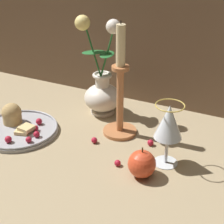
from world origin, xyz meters
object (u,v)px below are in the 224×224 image
object	(u,v)px
vase	(102,88)
plate_with_pastries	(17,126)
apple_beside_vase	(142,164)
candlestick	(120,96)
wine_glass	(169,124)

from	to	relation	value
vase	plate_with_pastries	xyz separation A→B (m)	(-0.17, -0.21, -0.07)
plate_with_pastries	apple_beside_vase	xyz separation A→B (m)	(0.40, -0.04, 0.02)
plate_with_pastries	candlestick	distance (m)	0.31
vase	apple_beside_vase	bearing A→B (deg)	-46.63
vase	plate_with_pastries	distance (m)	0.28
plate_with_pastries	wine_glass	bearing A→B (deg)	4.58
candlestick	plate_with_pastries	bearing A→B (deg)	-156.29
vase	candlestick	size ratio (longest dim) A/B	0.94
wine_glass	apple_beside_vase	distance (m)	0.11
vase	plate_with_pastries	bearing A→B (deg)	-128.76
vase	wine_glass	bearing A→B (deg)	-32.71
wine_glass	apple_beside_vase	size ratio (longest dim) A/B	2.06
vase	apple_beside_vase	size ratio (longest dim) A/B	3.82
wine_glass	apple_beside_vase	world-z (taller)	wine_glass
vase	apple_beside_vase	xyz separation A→B (m)	(0.23, -0.25, -0.05)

